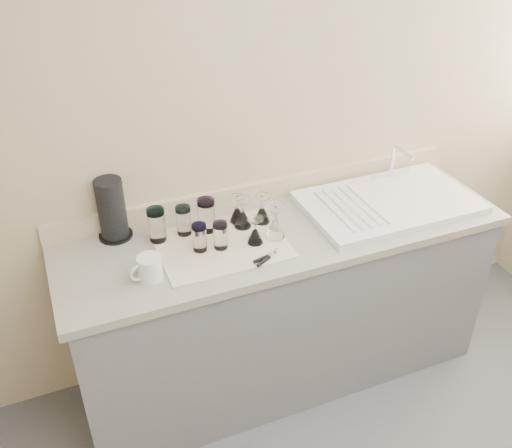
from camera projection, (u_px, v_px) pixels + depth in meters
name	position (u px, v px, depth m)	size (l,w,h in m)	color
counter_unit	(282.00, 305.00, 2.83)	(2.06, 0.62, 0.90)	slate
sink_unit	(389.00, 202.00, 2.75)	(0.82, 0.50, 0.22)	white
dish_towel	(222.00, 245.00, 2.47)	(0.55, 0.42, 0.01)	white
tumbler_teal	(157.00, 225.00, 2.46)	(0.08, 0.08, 0.16)	white
tumbler_cyan	(184.00, 220.00, 2.51)	(0.07, 0.07, 0.14)	white
tumbler_purple	(207.00, 215.00, 2.52)	(0.08, 0.08, 0.16)	white
tumbler_blue	(199.00, 237.00, 2.40)	(0.06, 0.06, 0.13)	white
tumbler_lavender	(220.00, 235.00, 2.42)	(0.06, 0.06, 0.12)	white
goblet_back_left	(243.00, 217.00, 2.57)	(0.08, 0.08, 0.14)	white
goblet_back_right	(262.00, 213.00, 2.60)	(0.08, 0.08, 0.14)	white
goblet_front_left	(255.00, 234.00, 2.46)	(0.07, 0.07, 0.13)	white
goblet_front_right	(275.00, 226.00, 2.49)	(0.09, 0.09, 0.15)	white
goblet_extra	(237.00, 213.00, 2.60)	(0.07, 0.07, 0.13)	white
can_opener	(266.00, 258.00, 2.37)	(0.12, 0.08, 0.02)	silver
white_mug	(149.00, 268.00, 2.26)	(0.15, 0.12, 0.10)	white
paper_towel_roll	(112.00, 210.00, 2.46)	(0.15, 0.15, 0.28)	black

